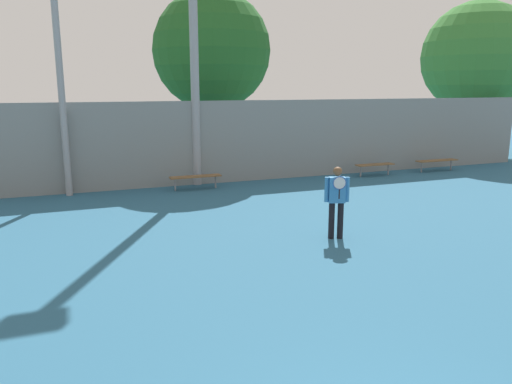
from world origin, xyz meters
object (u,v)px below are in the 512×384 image
object	(u,v)px
tennis_player	(337,198)
bench_courtside_far	(195,177)
bench_by_gate	(437,161)
tree_green_broad	(477,57)
light_pole_far_right	(56,25)
tree_dark_dense	(212,51)
bench_adjacent_court	(375,165)

from	to	relation	value
tennis_player	bench_courtside_far	bearing A→B (deg)	123.27
bench_courtside_far	bench_by_gate	world-z (taller)	same
bench_by_gate	tree_green_broad	xyz separation A→B (m)	(5.15, 3.57, 4.48)
light_pole_far_right	tree_green_broad	distance (m)	19.86
light_pole_far_right	tennis_player	bearing A→B (deg)	-51.69
tennis_player	light_pole_far_right	xyz separation A→B (m)	(-5.74, 7.27, 4.36)
bench_courtside_far	tree_dark_dense	bearing A→B (deg)	65.81
tree_dark_dense	bench_courtside_far	bearing A→B (deg)	-114.19
bench_by_gate	tree_green_broad	distance (m)	7.70
light_pole_far_right	tree_dark_dense	world-z (taller)	light_pole_far_right
light_pole_far_right	tree_green_broad	world-z (taller)	light_pole_far_right
bench_courtside_far	light_pole_far_right	world-z (taller)	light_pole_far_right
light_pole_far_right	bench_by_gate	bearing A→B (deg)	-2.19
light_pole_far_right	tree_dark_dense	size ratio (longest dim) A/B	1.14
bench_courtside_far	tree_dark_dense	size ratio (longest dim) A/B	0.24
tennis_player	bench_by_gate	size ratio (longest dim) A/B	0.89
bench_adjacent_court	bench_by_gate	world-z (taller)	same
bench_courtside_far	tree_green_broad	xyz separation A→B (m)	(15.53, 3.57, 4.48)
bench_adjacent_court	tree_green_broad	bearing A→B (deg)	23.47
tennis_player	bench_courtside_far	world-z (taller)	tennis_player
bench_courtside_far	light_pole_far_right	xyz separation A→B (m)	(-4.10, 0.55, 4.90)
tennis_player	tree_dark_dense	size ratio (longest dim) A/B	0.23
tennis_player	bench_courtside_far	size ratio (longest dim) A/B	0.95
tree_dark_dense	light_pole_far_right	bearing A→B (deg)	-148.31
tree_green_broad	tree_dark_dense	distance (m)	13.63
tree_green_broad	bench_adjacent_court	bearing A→B (deg)	-156.53
bench_courtside_far	light_pole_far_right	distance (m)	6.41
bench_courtside_far	bench_adjacent_court	size ratio (longest dim) A/B	1.10
bench_by_gate	light_pole_far_right	size ratio (longest dim) A/B	0.23
tennis_player	bench_adjacent_court	distance (m)	8.81
tennis_player	bench_by_gate	xyz separation A→B (m)	(8.73, 6.72, -0.54)
bench_adjacent_court	tree_dark_dense	world-z (taller)	tree_dark_dense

